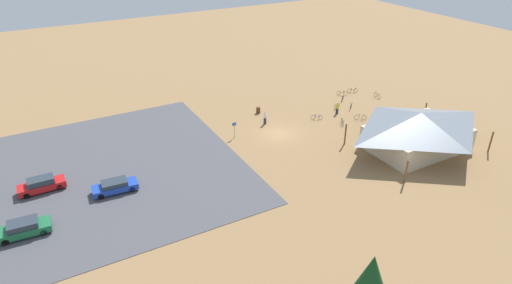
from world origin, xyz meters
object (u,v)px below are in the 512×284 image
Objects in this scene: bicycle_silver_trailside at (360,117)px; bike_pavilion at (419,128)px; bicycle_green_edge_north at (342,122)px; bicycle_purple_near_porch at (317,117)px; bicycle_yellow_by_bin at (337,106)px; car_red_aisle_side at (42,185)px; bicycle_orange_edge_south at (377,96)px; bicycle_red_yard_front at (342,93)px; lot_sign at (234,127)px; visitor_at_bikes at (265,118)px; car_blue_mid_lot at (115,186)px; bicycle_black_lone_east at (352,91)px; car_green_second_row at (24,228)px; visitor_near_lot at (337,108)px; bicycle_teal_front_row at (351,107)px; bicycle_blue_yard_center at (343,98)px; trash_bin at (258,110)px.

bike_pavilion is at bearing 92.51° from bicycle_silver_trailside.
bike_pavilion is at bearing 110.04° from bicycle_green_edge_north.
bicycle_purple_near_porch is 5.21m from bicycle_yellow_by_bin.
car_red_aisle_side is at bearing 0.97° from bicycle_purple_near_porch.
bike_pavilion is 16.75m from bicycle_orange_edge_south.
bicycle_orange_edge_south is 0.37× the size of car_red_aisle_side.
bicycle_purple_near_porch is (5.79, -12.86, -2.38)m from bike_pavilion.
bicycle_green_edge_north is 0.90× the size of bicycle_orange_edge_south.
bike_pavilion reaches higher than bicycle_purple_near_porch.
bicycle_red_yard_front is 5.66m from bicycle_yellow_by_bin.
lot_sign is at bearing -11.85° from bicycle_silver_trailside.
car_blue_mid_lot is at bearing 17.10° from visitor_at_bikes.
car_blue_mid_lot is (40.52, 10.19, 0.35)m from bicycle_black_lone_east.
bicycle_yellow_by_bin is 0.34× the size of car_green_second_row.
car_red_aisle_side is (35.97, 0.61, 0.44)m from bicycle_purple_near_porch.
visitor_near_lot is at bearing 178.25° from lot_sign.
bicycle_red_yard_front is 5.60m from bicycle_teal_front_row.
bicycle_teal_front_row is at bearing 179.49° from lot_sign.
bicycle_yellow_by_bin is (2.71, 2.00, -0.01)m from bicycle_blue_yard_center.
visitor_at_bikes is at bearing 74.86° from trash_bin.
bicycle_purple_near_porch is 12.60m from bicycle_black_lone_east.
bicycle_blue_yard_center is 5.23m from visitor_near_lot.
bicycle_blue_yard_center is at bearing -174.35° from car_red_aisle_side.
bicycle_yellow_by_bin is 0.34× the size of car_blue_mid_lot.
car_blue_mid_lot is (16.59, 5.23, -0.71)m from lot_sign.
bicycle_purple_near_porch is at bearing -179.03° from car_red_aisle_side.
bicycle_teal_front_row is (2.43, 5.04, 0.02)m from bicycle_red_yard_front.
lot_sign reaches higher than visitor_at_bikes.
bicycle_black_lone_east is at bearing -177.75° from bicycle_red_yard_front.
bicycle_black_lone_east is at bearing -172.43° from car_red_aisle_side.
bicycle_black_lone_east is at bearing -136.34° from bicycle_green_edge_north.
bicycle_green_edge_north is 10.98m from bicycle_red_yard_front.
bicycle_blue_yard_center is at bearing -137.62° from visitor_near_lot.
bicycle_purple_near_porch is (-12.68, 0.70, -1.06)m from lot_sign.
bike_pavilion is at bearing 86.41° from bicycle_teal_front_row.
bicycle_teal_front_row is at bearing 12.40° from bicycle_orange_edge_south.
bicycle_teal_front_row is at bearing -109.35° from bicycle_silver_trailside.
trash_bin is at bearing -9.39° from bicycle_blue_yard_center.
car_green_second_row reaches higher than car_blue_mid_lot.
bicycle_purple_near_porch is 3.71m from bicycle_green_edge_north.
bicycle_orange_edge_south is at bearing 179.18° from visitor_at_bikes.
bicycle_black_lone_east is 41.79m from car_blue_mid_lot.
car_green_second_row is (44.75, 8.08, 0.40)m from bicycle_teal_front_row.
bicycle_yellow_by_bin is (-2.73, -4.69, -0.01)m from bicycle_green_edge_north.
bicycle_orange_edge_south is 42.97m from car_blue_mid_lot.
car_red_aisle_side is (45.02, 6.19, 0.44)m from bicycle_red_yard_front.
lot_sign is 1.25× the size of visitor_near_lot.
visitor_near_lot reaches higher than bicycle_red_yard_front.
bicycle_blue_yard_center is (3.63, 1.96, 0.02)m from bicycle_black_lone_east.
car_red_aisle_side reaches higher than bicycle_orange_edge_south.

